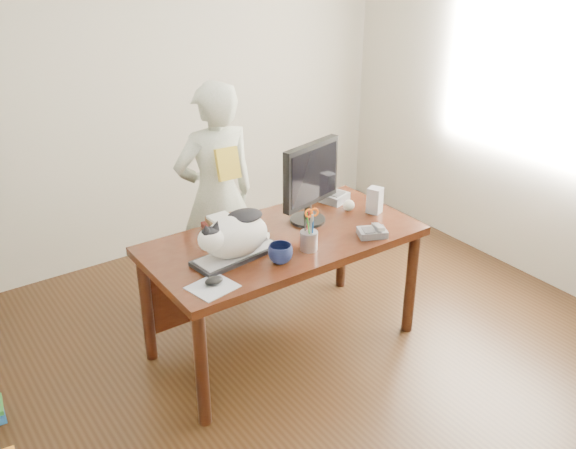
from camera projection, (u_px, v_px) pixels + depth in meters
The scene contains 16 objects.
room at pixel (355, 171), 3.02m from camera, with size 4.50×4.50×4.50m.
desk at pixel (276, 254), 3.84m from camera, with size 1.60×0.80×0.75m.
keyboard at pixel (236, 255), 3.50m from camera, with size 0.52×0.25×0.03m.
cat at pixel (234, 235), 3.43m from camera, with size 0.49×0.30×0.28m.
monitor at pixel (311, 179), 3.78m from camera, with size 0.44×0.26×0.50m.
pen_cup at pixel (309, 238), 3.55m from camera, with size 0.12×0.12×0.25m.
mousepad at pixel (212, 287), 3.22m from camera, with size 0.25×0.24×0.00m.
mouse at pixel (214, 281), 3.23m from camera, with size 0.11×0.08×0.04m.
coffee_mug at pixel (280, 254), 3.43m from camera, with size 0.13×0.13×0.10m, color #0D1435.
phone at pixel (373, 232), 3.73m from camera, with size 0.20×0.18×0.07m.
speaker at pixel (375, 200), 3.99m from camera, with size 0.10×0.10×0.17m.
baseball at pixel (349, 205), 4.04m from camera, with size 0.07×0.07×0.07m.
book_stack at pixel (222, 222), 3.82m from camera, with size 0.22×0.17×0.08m.
calculator at pixel (331, 196), 4.18m from camera, with size 0.21×0.24×0.06m.
person at pixel (217, 197), 4.20m from camera, with size 0.56×0.37×1.54m, color silver.
held_book at pixel (228, 164), 3.96m from camera, with size 0.15×0.10×0.20m.
Camera 1 is at (-1.88, -2.13, 2.44)m, focal length 40.00 mm.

